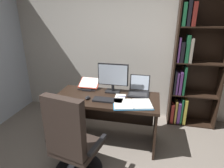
{
  "coord_description": "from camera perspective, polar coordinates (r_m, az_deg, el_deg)",
  "views": [
    {
      "loc": [
        0.39,
        -1.4,
        1.9
      ],
      "look_at": [
        -0.15,
        1.03,
        0.97
      ],
      "focal_mm": 30.65,
      "sensor_mm": 36.0,
      "label": 1
    }
  ],
  "objects": [
    {
      "name": "wall_back",
      "position": [
        3.59,
        6.21,
        10.04
      ],
      "size": [
        5.08,
        0.12,
        2.51
      ],
      "primitive_type": "cube",
      "color": "beige",
      "rests_on": "ground"
    },
    {
      "name": "desk",
      "position": [
        2.97,
        -1.32,
        -6.98
      ],
      "size": [
        1.53,
        0.7,
        0.74
      ],
      "color": "black",
      "rests_on": "ground"
    },
    {
      "name": "bookshelf",
      "position": [
        3.45,
        22.6,
        5.22
      ],
      "size": [
        0.79,
        0.3,
        2.27
      ],
      "color": "black",
      "rests_on": "ground"
    },
    {
      "name": "office_chair",
      "position": [
        2.35,
        -11.81,
        -17.51
      ],
      "size": [
        0.67,
        0.6,
        1.12
      ],
      "rotation": [
        0.0,
        0.0,
        -0.2
      ],
      "color": "black",
      "rests_on": "ground"
    },
    {
      "name": "monitor",
      "position": [
        2.92,
        0.29,
        1.82
      ],
      "size": [
        0.47,
        0.16,
        0.45
      ],
      "color": "black",
      "rests_on": "desk"
    },
    {
      "name": "laptop",
      "position": [
        2.94,
        8.02,
        -1.86
      ],
      "size": [
        0.31,
        0.34,
        0.26
      ],
      "color": "black",
      "rests_on": "desk"
    },
    {
      "name": "keyboard",
      "position": [
        2.69,
        -1.27,
        -4.83
      ],
      "size": [
        0.42,
        0.15,
        0.02
      ],
      "primitive_type": "cube",
      "color": "black",
      "rests_on": "desk"
    },
    {
      "name": "computer_mouse",
      "position": [
        2.77,
        -7.33,
        -4.07
      ],
      "size": [
        0.06,
        0.1,
        0.04
      ],
      "primitive_type": "ellipsoid",
      "color": "black",
      "rests_on": "desk"
    },
    {
      "name": "reading_stand_with_book",
      "position": [
        3.15,
        -6.86,
        0.07
      ],
      "size": [
        0.32,
        0.3,
        0.14
      ],
      "color": "black",
      "rests_on": "desk"
    },
    {
      "name": "open_binder",
      "position": [
        2.59,
        6.18,
        -6.0
      ],
      "size": [
        0.58,
        0.43,
        0.02
      ],
      "rotation": [
        0.0,
        0.0,
        0.24
      ],
      "color": "#2D84C6",
      "rests_on": "desk"
    },
    {
      "name": "notepad",
      "position": [
        2.8,
        2.44,
        -3.94
      ],
      "size": [
        0.16,
        0.21,
        0.01
      ],
      "primitive_type": "cube",
      "rotation": [
        0.0,
        0.0,
        0.03
      ],
      "color": "white",
      "rests_on": "desk"
    },
    {
      "name": "pen",
      "position": [
        2.8,
        2.84,
        -3.81
      ],
      "size": [
        0.13,
        0.05,
        0.01
      ],
      "primitive_type": "cylinder",
      "rotation": [
        0.0,
        1.57,
        0.34
      ],
      "color": "navy",
      "rests_on": "notepad"
    }
  ]
}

